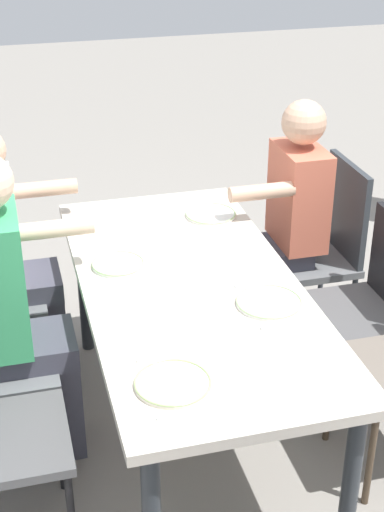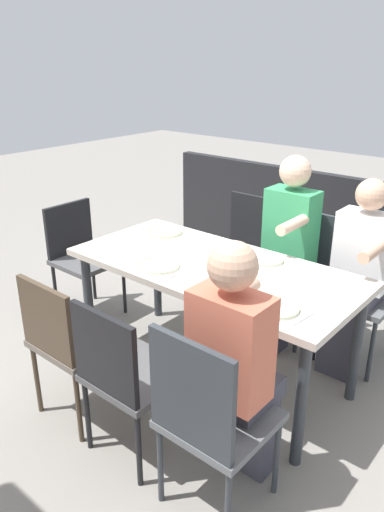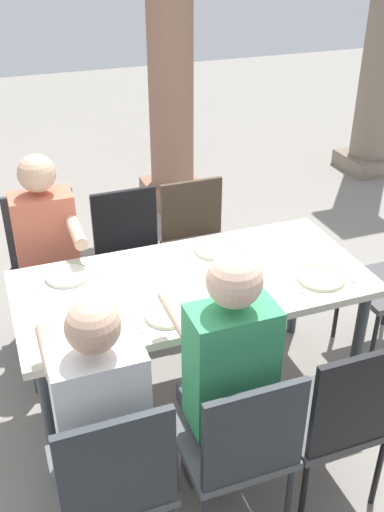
{
  "view_description": "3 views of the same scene",
  "coord_description": "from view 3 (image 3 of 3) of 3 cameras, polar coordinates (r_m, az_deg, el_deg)",
  "views": [
    {
      "loc": [
        2.49,
        -0.65,
        2.26
      ],
      "look_at": [
        -0.14,
        0.04,
        0.82
      ],
      "focal_mm": 53.79,
      "sensor_mm": 36.0,
      "label": 1
    },
    {
      "loc": [
        -1.65,
        2.16,
        1.94
      ],
      "look_at": [
        0.12,
        0.06,
        0.81
      ],
      "focal_mm": 34.59,
      "sensor_mm": 36.0,
      "label": 2
    },
    {
      "loc": [
        -0.87,
        -2.34,
        2.37
      ],
      "look_at": [
        0.0,
        0.02,
        0.9
      ],
      "focal_mm": 41.46,
      "sensor_mm": 36.0,
      "label": 3
    }
  ],
  "objects": [
    {
      "name": "spoon_3",
      "position": [
        3.11,
        14.66,
        -1.63
      ],
      "size": [
        0.03,
        0.17,
        0.01
      ],
      "primitive_type": "cube",
      "rotation": [
        0.0,
        0.0,
        -0.07
      ],
      "color": "silver",
      "rests_on": "dining_table"
    },
    {
      "name": "chair_mid_north",
      "position": [
        3.76,
        -5.9,
        0.41
      ],
      "size": [
        0.44,
        0.44,
        0.88
      ],
      "color": "#4F4F50",
      "rests_on": "ground"
    },
    {
      "name": "spoon_2",
      "position": [
        3.28,
        4.71,
        1.07
      ],
      "size": [
        0.02,
        0.17,
        0.01
      ],
      "primitive_type": "cube",
      "rotation": [
        0.0,
        0.0,
        0.04
      ],
      "color": "silver",
      "rests_on": "dining_table"
    },
    {
      "name": "chair_west_north",
      "position": [
        3.68,
        -13.78,
        -0.62
      ],
      "size": [
        0.44,
        0.44,
        0.94
      ],
      "color": "#5B5E61",
      "rests_on": "ground"
    },
    {
      "name": "fork_0",
      "position": [
        3.04,
        -14.63,
        -2.43
      ],
      "size": [
        0.03,
        0.17,
        0.01
      ],
      "primitive_type": "cube",
      "rotation": [
        0.0,
        0.0,
        -0.11
      ],
      "color": "silver",
      "rests_on": "dining_table"
    },
    {
      "name": "plate_3",
      "position": [
        3.03,
        12.32,
        -2.08
      ],
      "size": [
        0.24,
        0.24,
        0.02
      ],
      "color": "silver",
      "rests_on": "dining_table"
    },
    {
      "name": "chair_west_south",
      "position": [
        2.38,
        -7.59,
        -20.47
      ],
      "size": [
        0.44,
        0.44,
        0.94
      ],
      "color": "#5B5E61",
      "rests_on": "ground"
    },
    {
      "name": "stone_column_centre",
      "position": [
        5.24,
        -2.11,
        19.16
      ],
      "size": [
        0.51,
        0.51,
        2.76
      ],
      "color": "#936B56",
      "rests_on": "ground"
    },
    {
      "name": "chair_east_south",
      "position": [
        2.67,
        13.85,
        -14.54
      ],
      "size": [
        0.44,
        0.44,
        0.94
      ],
      "color": "#4F4F50",
      "rests_on": "ground"
    },
    {
      "name": "spoon_0",
      "position": [
        3.07,
        -9.12,
        -1.43
      ],
      "size": [
        0.03,
        0.17,
        0.01
      ],
      "primitive_type": "cube",
      "rotation": [
        0.0,
        0.0,
        0.08
      ],
      "color": "silver",
      "rests_on": "dining_table"
    },
    {
      "name": "diner_woman_green",
      "position": [
        2.48,
        3.04,
        -11.69
      ],
      "size": [
        0.35,
        0.5,
        1.34
      ],
      "color": "#3F3F4C",
      "rests_on": "ground"
    },
    {
      "name": "fork_1",
      "position": [
        2.68,
        -5.41,
        -6.42
      ],
      "size": [
        0.03,
        0.17,
        0.01
      ],
      "primitive_type": "cube",
      "rotation": [
        0.0,
        0.0,
        0.09
      ],
      "color": "silver",
      "rests_on": "dining_table"
    },
    {
      "name": "dining_table",
      "position": [
        3.01,
        0.12,
        -3.6
      ],
      "size": [
        1.77,
        0.83,
        0.77
      ],
      "color": "beige",
      "rests_on": "ground"
    },
    {
      "name": "ground_plane",
      "position": [
        3.44,
        0.1,
        -13.23
      ],
      "size": [
        16.0,
        16.0,
        0.0
      ],
      "primitive_type": "plane",
      "color": "gray"
    },
    {
      "name": "chair_east_north",
      "position": [
        3.87,
        0.58,
        1.66
      ],
      "size": [
        0.44,
        0.44,
        0.88
      ],
      "color": "#6A6158",
      "rests_on": "ground"
    },
    {
      "name": "plate_0",
      "position": [
        3.05,
        -11.87,
        -1.84
      ],
      "size": [
        0.23,
        0.23,
        0.02
      ],
      "color": "white",
      "rests_on": "dining_table"
    },
    {
      "name": "diner_man_white",
      "position": [
        2.4,
        -8.95,
        -15.22
      ],
      "size": [
        0.35,
        0.49,
        1.26
      ],
      "color": "#3F3F4C",
      "rests_on": "ground"
    },
    {
      "name": "spoon_1",
      "position": [
        2.75,
        0.64,
        -5.15
      ],
      "size": [
        0.03,
        0.17,
        0.01
      ],
      "primitive_type": "cube",
      "rotation": [
        0.0,
        0.0,
        -0.09
      ],
      "color": "silver",
      "rests_on": "dining_table"
    },
    {
      "name": "plate_1",
      "position": [
        2.71,
        -2.35,
        -5.69
      ],
      "size": [
        0.21,
        0.21,
        0.02
      ],
      "color": "white",
      "rests_on": "dining_table"
    },
    {
      "name": "chair_mid_south",
      "position": [
        2.5,
        4.62,
        -17.58
      ],
      "size": [
        0.44,
        0.44,
        0.9
      ],
      "color": "#5B5E61",
      "rests_on": "ground"
    },
    {
      "name": "plate_2",
      "position": [
        3.22,
        2.28,
        0.71
      ],
      "size": [
        0.25,
        0.25,
        0.02
      ],
      "color": "white",
      "rests_on": "dining_table"
    },
    {
      "name": "diner_guest_third",
      "position": [
        3.43,
        -13.53,
        -0.14
      ],
      "size": [
        0.35,
        0.49,
        1.27
      ],
      "color": "#3F3F4C",
      "rests_on": "ground"
    },
    {
      "name": "fork_2",
      "position": [
        3.18,
        -0.23,
        0.16
      ],
      "size": [
        0.02,
        0.17,
        0.01
      ],
      "primitive_type": "cube",
      "rotation": [
        0.0,
        0.0,
        0.02
      ],
      "color": "silver",
      "rests_on": "dining_table"
    },
    {
      "name": "fork_3",
      "position": [
        2.97,
        9.83,
        -2.73
      ],
      "size": [
        0.02,
        0.17,
        0.01
      ],
      "primitive_type": "cube",
      "rotation": [
        0.0,
        0.0,
        -0.0
      ],
      "color": "silver",
      "rests_on": "dining_table"
    }
  ]
}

